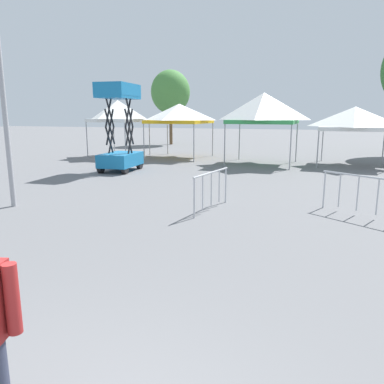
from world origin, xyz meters
The scene contains 8 objects.
canopy_tent_far_left centered at (-10.62, 19.33, 2.84)m, with size 3.15×3.15×3.52m.
canopy_tent_behind_center centered at (-6.78, 20.05, 2.69)m, with size 3.52×3.52×3.28m.
canopy_tent_behind_left centered at (-1.42, 18.60, 2.95)m, with size 3.46×3.46×3.75m.
canopy_tent_center centered at (3.08, 19.59, 2.42)m, with size 3.48×3.48×3.02m.
scissor_lift centered at (-7.27, 13.79, 1.21)m, with size 1.61×2.42×4.00m.
tree_behind_tents_right centered at (-11.46, 29.71, 4.59)m, with size 3.44×3.44×6.49m.
crowd_barrier_mid_lot centered at (-1.09, 8.15, 0.75)m, with size 0.37×2.08×1.08m.
crowd_barrier_by_lift centered at (2.69, 8.91, 0.75)m, with size 1.78×1.20×1.08m.
Camera 1 is at (1.84, -1.53, 2.59)m, focal length 34.84 mm.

